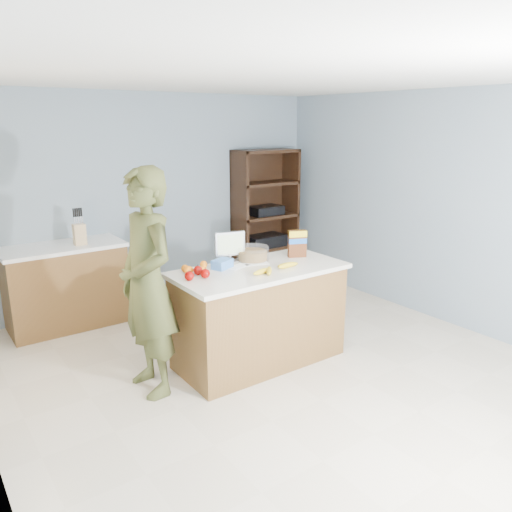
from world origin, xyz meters
TOP-DOWN VIEW (x-y plane):
  - floor at (0.00, 0.00)m, footprint 4.50×5.00m
  - walls at (0.00, 0.00)m, footprint 4.52×5.02m
  - counter_peninsula at (0.00, 0.30)m, footprint 1.56×0.76m
  - back_cabinet at (-1.20, 2.20)m, footprint 1.24×0.62m
  - shelving_unit at (1.55, 2.35)m, footprint 0.90×0.40m
  - person at (-1.01, 0.41)m, footprint 0.46×0.68m
  - knife_block at (-1.03, 2.11)m, footprint 0.12×0.10m
  - envelopes at (-0.04, 0.44)m, footprint 0.44×0.19m
  - bananas at (0.08, 0.15)m, footprint 0.53×0.20m
  - apples at (-0.59, 0.36)m, footprint 0.22×0.19m
  - oranges at (-0.53, 0.51)m, footprint 0.27×0.22m
  - blue_carton at (-0.27, 0.48)m, footprint 0.21×0.18m
  - salad_bowl at (0.11, 0.55)m, footprint 0.30×0.30m
  - tv at (-0.10, 0.63)m, footprint 0.28×0.12m
  - cereal_box at (0.52, 0.40)m, footprint 0.18×0.13m

SIDE VIEW (x-z plane):
  - floor at x=0.00m, z-range -0.01..0.01m
  - counter_peninsula at x=0.00m, z-range -0.03..0.87m
  - back_cabinet at x=-1.20m, z-range 0.00..0.90m
  - shelving_unit at x=1.55m, z-range -0.04..1.76m
  - envelopes at x=-0.04m, z-range 0.90..0.90m
  - person at x=-1.01m, z-range 0.00..1.84m
  - bananas at x=0.08m, z-range 0.90..0.95m
  - oranges at x=-0.53m, z-range 0.90..0.97m
  - blue_carton at x=-0.27m, z-range 0.90..0.98m
  - apples at x=-0.59m, z-range 0.90..0.98m
  - salad_bowl at x=0.11m, z-range 0.89..1.02m
  - knife_block at x=-1.03m, z-range 0.86..1.17m
  - cereal_box at x=0.52m, z-range 0.92..1.18m
  - tv at x=-0.10m, z-range 0.92..1.20m
  - walls at x=0.00m, z-range 0.40..2.91m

